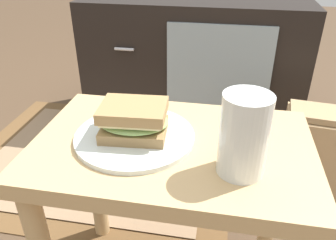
{
  "coord_description": "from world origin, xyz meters",
  "views": [
    {
      "loc": [
        0.09,
        -0.56,
        0.83
      ],
      "look_at": [
        -0.01,
        0.0,
        0.51
      ],
      "focal_mm": 36.08,
      "sensor_mm": 36.0,
      "label": 1
    }
  ],
  "objects_px": {
    "sandwich_front": "(134,120)",
    "tv_cabinet": "(194,62)",
    "plate": "(135,136)",
    "paper_bag": "(316,153)",
    "coaster": "(247,132)",
    "beer_glass": "(244,136)"
  },
  "relations": [
    {
      "from": "sandwich_front",
      "to": "beer_glass",
      "type": "relative_size",
      "value": 1.0
    },
    {
      "from": "sandwich_front",
      "to": "coaster",
      "type": "distance_m",
      "value": 0.24
    },
    {
      "from": "coaster",
      "to": "tv_cabinet",
      "type": "bearing_deg",
      "value": 103.02
    },
    {
      "from": "tv_cabinet",
      "to": "sandwich_front",
      "type": "bearing_deg",
      "value": -91.26
    },
    {
      "from": "paper_bag",
      "to": "tv_cabinet",
      "type": "bearing_deg",
      "value": 135.2
    },
    {
      "from": "tv_cabinet",
      "to": "beer_glass",
      "type": "bearing_deg",
      "value": -79.48
    },
    {
      "from": "plate",
      "to": "sandwich_front",
      "type": "distance_m",
      "value": 0.04
    },
    {
      "from": "beer_glass",
      "to": "coaster",
      "type": "distance_m",
      "value": 0.15
    },
    {
      "from": "plate",
      "to": "coaster",
      "type": "xyz_separation_m",
      "value": [
        0.23,
        0.06,
        -0.0
      ]
    },
    {
      "from": "sandwich_front",
      "to": "coaster",
      "type": "xyz_separation_m",
      "value": [
        0.23,
        0.06,
        -0.04
      ]
    },
    {
      "from": "tv_cabinet",
      "to": "sandwich_front",
      "type": "distance_m",
      "value": 0.97
    },
    {
      "from": "plate",
      "to": "paper_bag",
      "type": "bearing_deg",
      "value": 43.19
    },
    {
      "from": "tv_cabinet",
      "to": "coaster",
      "type": "distance_m",
      "value": 0.92
    },
    {
      "from": "tv_cabinet",
      "to": "beer_glass",
      "type": "distance_m",
      "value": 1.06
    },
    {
      "from": "paper_bag",
      "to": "coaster",
      "type": "bearing_deg",
      "value": -124.1
    },
    {
      "from": "plate",
      "to": "sandwich_front",
      "type": "xyz_separation_m",
      "value": [
        -0.0,
        0.0,
        0.04
      ]
    },
    {
      "from": "tv_cabinet",
      "to": "coaster",
      "type": "height_order",
      "value": "tv_cabinet"
    },
    {
      "from": "beer_glass",
      "to": "paper_bag",
      "type": "xyz_separation_m",
      "value": [
        0.29,
        0.54,
        -0.37
      ]
    },
    {
      "from": "tv_cabinet",
      "to": "paper_bag",
      "type": "height_order",
      "value": "tv_cabinet"
    },
    {
      "from": "coaster",
      "to": "paper_bag",
      "type": "height_order",
      "value": "coaster"
    },
    {
      "from": "sandwich_front",
      "to": "tv_cabinet",
      "type": "bearing_deg",
      "value": 88.74
    },
    {
      "from": "sandwich_front",
      "to": "paper_bag",
      "type": "relative_size",
      "value": 0.45
    }
  ]
}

